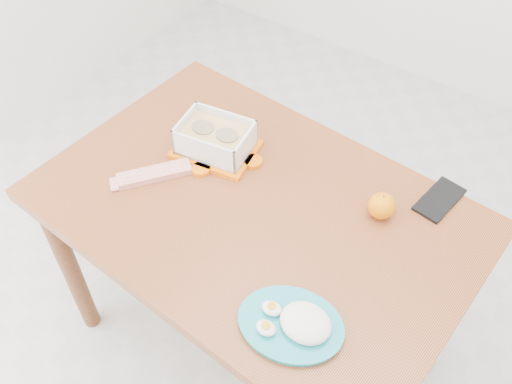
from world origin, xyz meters
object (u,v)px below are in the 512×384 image
Objects in this scene: food_container at (215,139)px; smartphone at (439,200)px; orange_fruit at (381,206)px; rice_plate at (295,323)px; dining_table at (256,230)px.

smartphone is (0.63, 0.19, -0.04)m from food_container.
food_container is at bearing -174.11° from orange_fruit.
rice_plate is (-0.01, -0.42, -0.01)m from orange_fruit.
dining_table is at bearing -36.27° from food_container.
rice_plate is 1.85× the size of smartphone.
food_container is at bearing 157.27° from dining_table.
food_container reaches higher than orange_fruit.
dining_table is 4.16× the size of rice_plate.
food_container is at bearing -154.62° from smartphone.
food_container reaches higher than dining_table.
orange_fruit reaches higher than smartphone.
smartphone is at bearing 50.70° from orange_fruit.
smartphone reaches higher than dining_table.
food_container is 0.87× the size of rice_plate.
smartphone is at bearing 7.62° from food_container.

